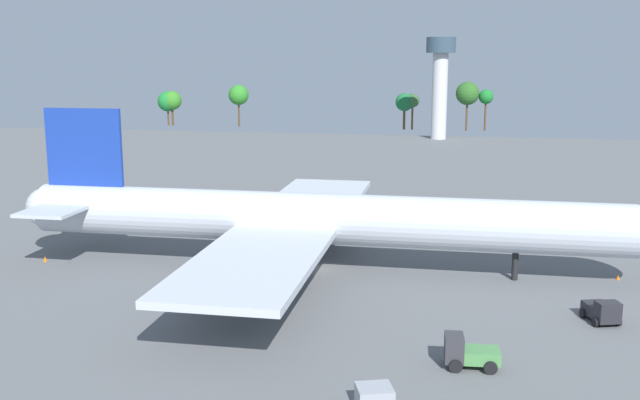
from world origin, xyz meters
name	(u,v)px	position (x,y,z in m)	size (l,w,h in m)	color
ground_plane	(320,269)	(0.00, 0.00, 0.00)	(289.62, 289.62, 0.00)	slate
cargo_airplane	(314,219)	(-0.63, 0.00, 5.85)	(72.41, 57.53, 17.91)	silver
catering_truck	(602,311)	(28.35, -11.91, 1.11)	(3.34, 4.29, 2.28)	#232328
pushback_tractor	(468,352)	(16.18, -24.00, 1.22)	(4.39, 2.86, 2.58)	#333338
cargo_container_fore	(374,398)	(9.79, -32.17, 0.81)	(3.01, 2.84, 1.62)	#999EA8
safety_cone_nose	(618,277)	(32.58, 2.09, 0.29)	(0.41, 0.41, 0.58)	orange
safety_cone_tail	(45,259)	(-32.58, -2.79, 0.32)	(0.45, 0.45, 0.65)	orange
control_tower	(440,76)	(9.77, 136.71, 18.05)	(8.42, 8.42, 29.12)	silver
tree_line_backdrop	(333,98)	(-25.81, 162.52, 9.99)	(163.41, 7.49, 15.74)	#51381E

